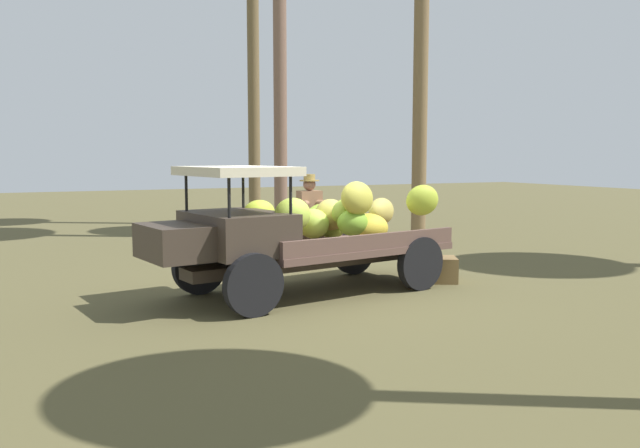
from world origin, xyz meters
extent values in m
plane|color=brown|center=(0.00, 0.00, 0.00)|extent=(60.00, 60.00, 0.00)
cube|color=#3B3027|center=(-0.22, -0.01, 0.45)|extent=(4.02, 1.10, 0.16)
cylinder|color=black|center=(1.08, 1.02, 0.40)|extent=(0.81, 0.27, 0.79)
cylinder|color=black|center=(1.35, -0.56, 0.40)|extent=(0.81, 0.27, 0.79)
cylinder|color=black|center=(-1.68, 0.55, 0.40)|extent=(0.81, 0.27, 0.79)
cylinder|color=black|center=(-1.42, -1.02, 0.40)|extent=(0.81, 0.27, 0.79)
cube|color=brown|center=(-0.66, -0.09, 0.63)|extent=(3.24, 2.19, 0.10)
cube|color=brown|center=(-0.79, 0.70, 0.79)|extent=(2.97, 0.58, 0.22)
cube|color=brown|center=(-0.53, -0.87, 0.79)|extent=(2.97, 0.58, 0.22)
cube|color=#3B3027|center=(1.02, 0.20, 0.95)|extent=(1.34, 1.68, 0.55)
cube|color=#3B3027|center=(1.90, 0.34, 0.90)|extent=(0.87, 1.17, 0.44)
cylinder|color=black|center=(1.34, 0.91, 1.50)|extent=(0.04, 0.04, 0.55)
cylinder|color=black|center=(1.56, -0.37, 1.50)|extent=(0.04, 0.04, 0.55)
cylinder|color=black|center=(0.48, 0.76, 1.50)|extent=(0.04, 0.04, 0.55)
cylinder|color=black|center=(0.69, -0.51, 1.50)|extent=(0.04, 0.04, 0.55)
cube|color=beige|center=(1.02, 0.20, 1.78)|extent=(1.46, 1.70, 0.12)
ellipsoid|color=#B1CC45|center=(0.31, 0.42, 1.19)|extent=(0.66, 0.59, 0.50)
ellipsoid|color=#B0C335|center=(-1.83, 0.35, 1.32)|extent=(0.53, 0.44, 0.53)
ellipsoid|color=gold|center=(-0.61, -0.27, 1.09)|extent=(0.50, 0.46, 0.48)
ellipsoid|color=#91AD36|center=(-0.72, 0.07, 1.15)|extent=(0.74, 0.68, 0.51)
ellipsoid|color=yellow|center=(0.41, 0.10, 1.00)|extent=(0.74, 0.55, 0.42)
ellipsoid|color=#95B935|center=(-0.71, -0.72, 1.02)|extent=(0.65, 0.61, 0.56)
ellipsoid|color=#ABC945|center=(-0.25, -0.13, 0.99)|extent=(0.51, 0.61, 0.55)
ellipsoid|color=tan|center=(-1.47, -0.22, 1.12)|extent=(0.73, 0.66, 0.44)
ellipsoid|color=#8DB538|center=(-0.69, -0.40, 0.93)|extent=(0.57, 0.53, 0.50)
ellipsoid|color=gold|center=(-0.72, 0.36, 1.38)|extent=(0.68, 0.61, 0.54)
ellipsoid|color=#B1C834|center=(0.45, -0.51, 1.14)|extent=(0.64, 0.59, 0.45)
ellipsoid|color=#80B230|center=(-0.67, 0.31, 1.02)|extent=(0.50, 0.52, 0.49)
ellipsoid|color=yellow|center=(-0.97, 0.25, 0.93)|extent=(0.65, 0.59, 0.55)
cylinder|color=olive|center=(-1.06, -1.76, 0.39)|extent=(0.15, 0.15, 0.78)
cylinder|color=olive|center=(-0.80, -1.75, 0.39)|extent=(0.15, 0.15, 0.78)
cube|color=#8F6649|center=(-0.93, -1.75, 1.08)|extent=(0.40, 0.25, 0.59)
cylinder|color=#8F6649|center=(-1.03, -1.65, 1.17)|extent=(0.33, 0.37, 0.10)
cylinder|color=#8F6649|center=(-0.83, -1.65, 1.17)|extent=(0.32, 0.38, 0.10)
sphere|color=#9A6857|center=(-0.93, -1.75, 1.49)|extent=(0.22, 0.22, 0.22)
cylinder|color=olive|center=(-0.93, -1.75, 1.55)|extent=(0.34, 0.34, 0.02)
cylinder|color=olive|center=(-0.93, -1.75, 1.61)|extent=(0.20, 0.20, 0.10)
cube|color=olive|center=(-2.28, 0.15, 0.20)|extent=(0.74, 0.70, 0.39)
cylinder|color=olive|center=(-5.63, -5.37, 4.67)|extent=(0.37, 0.37, 9.34)
cylinder|color=brown|center=(-2.08, -5.98, 4.79)|extent=(0.32, 0.32, 9.58)
cylinder|color=brown|center=(-2.55, -9.18, 4.84)|extent=(0.34, 0.34, 9.69)
camera|label=1|loc=(3.68, 8.42, 1.98)|focal=36.24mm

